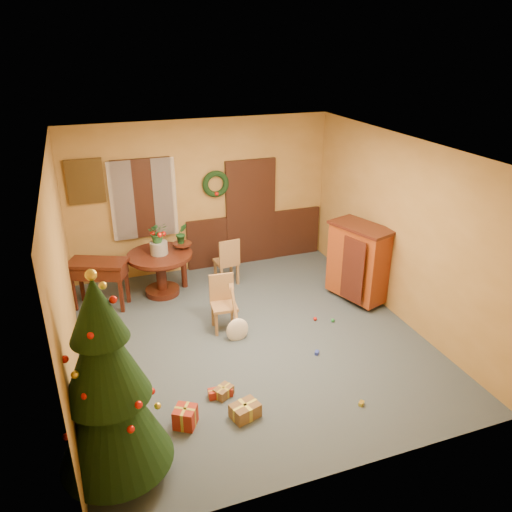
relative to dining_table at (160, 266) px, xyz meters
name	(u,v)px	position (x,y,z in m)	size (l,w,h in m)	color
room_envelope	(214,213)	(1.22, 0.81, 0.57)	(5.50, 5.50, 5.50)	#35454D
dining_table	(160,266)	(0.00, 0.00, 0.00)	(1.13, 1.13, 0.78)	#33170B
urn	(159,248)	(0.00, 0.00, 0.34)	(0.30, 0.30, 0.22)	slate
centerpiece_plant	(158,232)	(0.00, 0.00, 0.64)	(0.33, 0.28, 0.36)	#1E4C23
chair_near	(223,300)	(0.72, -1.45, -0.07)	(0.41, 0.41, 0.88)	olive
chair_far	(228,260)	(1.22, -0.04, -0.06)	(0.43, 0.43, 0.91)	olive
guitar	(237,316)	(0.81, -1.87, -0.13)	(0.35, 0.16, 0.82)	white
plant_stand	(183,260)	(0.43, 0.14, 0.00)	(0.34, 0.34, 0.87)	#33170B
stand_plant	(182,233)	(0.43, 0.14, 0.51)	(0.20, 0.16, 0.37)	#19471E
christmas_tree	(108,387)	(-1.14, -3.87, 0.59)	(1.16, 1.16, 2.39)	#382111
writing_desk	(99,273)	(-1.04, -0.11, 0.09)	(1.06, 0.81, 0.84)	#33170B
sideboard	(359,261)	(3.16, -1.35, 0.19)	(0.88, 1.19, 1.37)	#5F1C0A
gift_a	(245,411)	(0.38, -3.50, -0.46)	(0.39, 0.33, 0.18)	brown
gift_b	(185,417)	(-0.33, -3.40, -0.42)	(0.34, 0.34, 0.25)	#9C2614
gift_c	(224,392)	(0.24, -3.05, -0.48)	(0.29, 0.27, 0.13)	brown
gift_d	(220,392)	(0.20, -3.04, -0.49)	(0.32, 0.15, 0.11)	#9C2614
toy_a	(317,353)	(1.77, -2.63, -0.52)	(0.08, 0.05, 0.05)	#2A3DB6
toy_b	(333,320)	(2.41, -1.91, -0.51)	(0.06, 0.06, 0.06)	green
toy_c	(252,405)	(0.51, -3.36, -0.52)	(0.08, 0.05, 0.05)	gold
toy_d	(315,319)	(2.17, -1.77, -0.51)	(0.06, 0.06, 0.06)	red
toy_e	(361,403)	(1.81, -3.80, -0.52)	(0.08, 0.05, 0.05)	yellow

